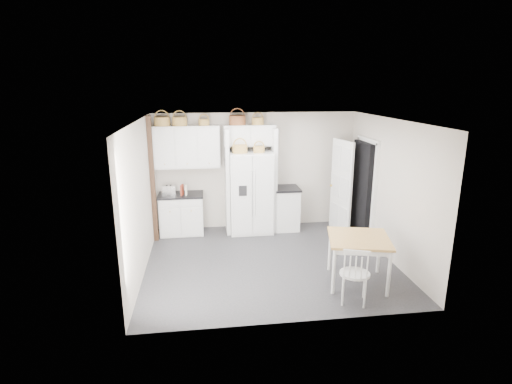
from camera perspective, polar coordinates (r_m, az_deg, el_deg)
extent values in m
plane|color=#27262B|center=(7.56, 1.92, -9.83)|extent=(4.50, 4.50, 0.00)
plane|color=white|center=(6.88, 2.12, 10.20)|extent=(4.50, 4.50, 0.00)
plane|color=beige|center=(9.04, -0.09, 3.05)|extent=(4.50, 0.00, 4.50)
plane|color=beige|center=(7.10, -16.19, -0.92)|extent=(0.00, 4.00, 4.00)
plane|color=beige|center=(7.80, 18.54, 0.31)|extent=(0.00, 4.00, 4.00)
cube|color=white|center=(8.78, -0.77, -0.03)|extent=(0.93, 0.75, 1.79)
cube|color=silver|center=(8.91, -10.56, -3.19)|extent=(0.92, 0.58, 0.86)
cube|color=silver|center=(9.07, 4.29, -2.41)|extent=(0.53, 0.63, 0.92)
cube|color=#AC722B|center=(6.85, 14.31, -9.41)|extent=(1.16, 1.16, 0.80)
cube|color=silver|center=(6.25, 13.92, -11.26)|extent=(0.56, 0.54, 0.92)
cube|color=black|center=(8.79, -10.70, -0.42)|extent=(0.96, 0.62, 0.04)
cube|color=black|center=(8.94, 4.35, 0.54)|extent=(0.57, 0.67, 0.04)
cube|color=silver|center=(8.78, -12.33, 0.29)|extent=(0.30, 0.19, 0.20)
cube|color=maroon|center=(8.67, -10.52, 0.31)|extent=(0.07, 0.16, 0.23)
cube|color=beige|center=(8.67, -9.95, 0.29)|extent=(0.04, 0.15, 0.22)
cylinder|color=olive|center=(8.66, -13.28, 9.77)|extent=(0.32, 0.32, 0.18)
cylinder|color=olive|center=(8.64, -10.84, 9.88)|extent=(0.31, 0.31, 0.18)
cylinder|color=olive|center=(8.62, -7.45, 9.86)|extent=(0.23, 0.23, 0.13)
cylinder|color=brown|center=(8.65, -2.68, 10.20)|extent=(0.35, 0.35, 0.20)
cylinder|color=olive|center=(8.71, 0.25, 10.08)|extent=(0.26, 0.26, 0.15)
cylinder|color=olive|center=(8.45, -2.31, 6.17)|extent=(0.32, 0.32, 0.17)
cylinder|color=olive|center=(8.50, 0.43, 6.11)|extent=(0.24, 0.24, 0.13)
cube|color=silver|center=(8.69, -9.86, 6.37)|extent=(1.40, 0.34, 0.90)
cube|color=silver|center=(8.71, -0.94, 8.11)|extent=(1.12, 0.34, 0.45)
cube|color=silver|center=(8.72, -4.14, 1.55)|extent=(0.08, 0.60, 2.30)
cube|color=silver|center=(8.83, 2.48, 1.76)|extent=(0.08, 0.60, 2.30)
cube|color=black|center=(8.39, -14.56, 1.62)|extent=(0.09, 0.09, 2.60)
cube|color=black|center=(8.71, 15.03, 0.21)|extent=(0.18, 0.85, 2.05)
cube|color=white|center=(8.89, 12.07, 0.68)|extent=(0.21, 0.79, 2.05)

